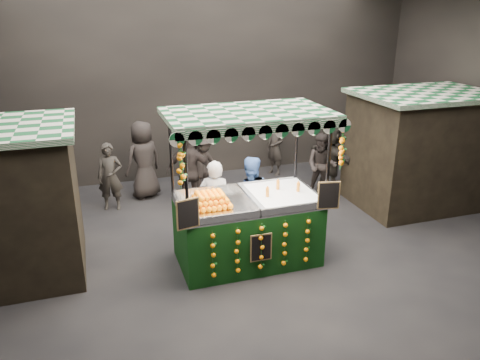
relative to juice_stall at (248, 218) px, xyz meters
name	(u,v)px	position (x,y,z in m)	size (l,w,h in m)	color
ground	(260,263)	(0.18, -0.14, -0.86)	(12.00, 12.00, 0.00)	black
market_hall	(263,73)	(0.18, -0.14, 2.53)	(12.10, 10.10, 5.05)	black
neighbour_stall_right	(420,149)	(4.58, 1.36, 0.45)	(3.00, 2.20, 2.60)	black
juice_stall	(248,218)	(0.00, 0.00, 0.00)	(2.84, 1.67, 2.75)	black
vendor_grey	(215,203)	(-0.39, 0.83, -0.01)	(0.73, 0.61, 1.69)	gray
vendor_blue	(250,197)	(0.35, 0.93, -0.02)	(0.92, 0.78, 1.67)	#2B4B8C
shopper_0	(110,177)	(-2.18, 3.16, -0.09)	(0.63, 0.48, 1.54)	#2E2A26
shopper_1	(322,165)	(2.67, 2.40, -0.08)	(0.95, 0.94, 1.55)	#2B2523
shopper_2	(190,172)	(-0.49, 2.57, 0.04)	(1.14, 0.77, 1.79)	#292221
shopper_3	(203,166)	(-0.06, 3.07, -0.03)	(1.24, 1.03, 1.66)	black
shopper_4	(144,160)	(-1.37, 3.67, 0.08)	(1.08, 0.92, 1.86)	black
shopper_5	(330,158)	(3.00, 2.58, 0.01)	(0.94, 1.68, 1.73)	#272320
shopper_6	(275,147)	(2.21, 4.19, -0.10)	(0.55, 0.65, 1.52)	#2B2623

